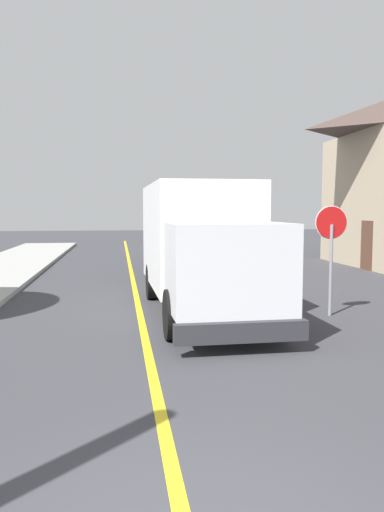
{
  "coord_description": "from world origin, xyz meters",
  "views": [
    {
      "loc": [
        -0.49,
        -3.3,
        2.54
      ],
      "look_at": [
        1.32,
        8.91,
        1.4
      ],
      "focal_mm": 34.81,
      "sensor_mm": 36.0,
      "label": 1
    }
  ],
  "objects_px": {
    "box_truck": "(201,242)",
    "parked_car_furthest": "(157,233)",
    "parked_car_near": "(173,254)",
    "parked_car_far": "(163,237)",
    "stop_sign": "(331,239)",
    "parked_car_mid": "(177,244)"
  },
  "relations": [
    {
      "from": "parked_car_mid",
      "to": "parked_car_furthest",
      "type": "bearing_deg",
      "value": 90.21
    },
    {
      "from": "parked_car_mid",
      "to": "parked_car_far",
      "type": "height_order",
      "value": "same"
    },
    {
      "from": "parked_car_far",
      "to": "stop_sign",
      "type": "distance_m",
      "value": 20.95
    },
    {
      "from": "box_truck",
      "to": "parked_car_mid",
      "type": "xyz_separation_m",
      "value": [
        0.97,
        13.43,
        -0.97
      ]
    },
    {
      "from": "parked_car_near",
      "to": "parked_car_far",
      "type": "height_order",
      "value": "same"
    },
    {
      "from": "parked_car_near",
      "to": "parked_car_furthest",
      "type": "bearing_deg",
      "value": 87.67
    },
    {
      "from": "parked_car_far",
      "to": "parked_car_furthest",
      "type": "xyz_separation_m",
      "value": [
        0.12,
        6.85,
        0.0
      ]
    },
    {
      "from": "parked_car_furthest",
      "to": "stop_sign",
      "type": "height_order",
      "value": "stop_sign"
    },
    {
      "from": "box_truck",
      "to": "parked_car_near",
      "type": "height_order",
      "value": "box_truck"
    },
    {
      "from": "parked_car_near",
      "to": "parked_car_far",
      "type": "relative_size",
      "value": 0.99
    },
    {
      "from": "box_truck",
      "to": "stop_sign",
      "type": "distance_m",
      "value": 3.14
    },
    {
      "from": "parked_car_far",
      "to": "parked_car_furthest",
      "type": "distance_m",
      "value": 6.85
    },
    {
      "from": "parked_car_near",
      "to": "parked_car_mid",
      "type": "relative_size",
      "value": 0.99
    },
    {
      "from": "box_truck",
      "to": "parked_car_furthest",
      "type": "height_order",
      "value": "box_truck"
    },
    {
      "from": "parked_car_furthest",
      "to": "stop_sign",
      "type": "xyz_separation_m",
      "value": [
        2.1,
        -27.66,
        1.06
      ]
    },
    {
      "from": "parked_car_far",
      "to": "stop_sign",
      "type": "height_order",
      "value": "stop_sign"
    },
    {
      "from": "parked_car_far",
      "to": "parked_car_furthest",
      "type": "bearing_deg",
      "value": 88.96
    },
    {
      "from": "parked_car_near",
      "to": "parked_car_far",
      "type": "xyz_separation_m",
      "value": [
        0.66,
        12.45,
        0.0
      ]
    },
    {
      "from": "box_truck",
      "to": "stop_sign",
      "type": "xyz_separation_m",
      "value": [
        3.01,
        -0.88,
        0.09
      ]
    },
    {
      "from": "box_truck",
      "to": "parked_car_mid",
      "type": "distance_m",
      "value": 13.5
    },
    {
      "from": "parked_car_near",
      "to": "parked_car_furthest",
      "type": "xyz_separation_m",
      "value": [
        0.79,
        19.3,
        0.0
      ]
    },
    {
      "from": "parked_car_far",
      "to": "box_truck",
      "type": "bearing_deg",
      "value": -92.28
    }
  ]
}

